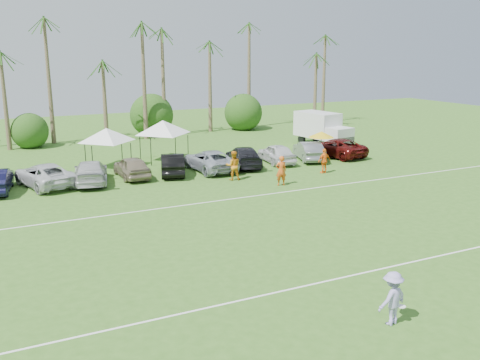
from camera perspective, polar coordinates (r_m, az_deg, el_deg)
name	(u,v)px	position (r m, az deg, el deg)	size (l,w,h in m)	color
ground	(325,312)	(18.88, 9.11, -13.70)	(120.00, 120.00, 0.00)	#37651E
field_lines	(227,238)	(25.25, -1.37, -6.23)	(80.00, 12.10, 0.01)	white
palm_tree_4	(47,62)	(51.92, -19.94, 11.75)	(2.40, 2.40, 8.90)	brown
palm_tree_5	(91,52)	(52.50, -15.58, 13.03)	(2.40, 2.40, 9.90)	brown
palm_tree_6	(133,42)	(53.40, -11.30, 14.19)	(2.40, 2.40, 10.90)	brown
palm_tree_7	(173,34)	(54.59, -7.14, 15.23)	(2.40, 2.40, 11.90)	brown
palm_tree_8	(220,60)	(56.42, -2.14, 12.65)	(2.40, 2.40, 8.90)	brown
palm_tree_9	(263,51)	(58.61, 2.46, 13.55)	(2.40, 2.40, 9.90)	brown
palm_tree_10	(303,43)	(61.14, 6.72, 14.29)	(2.40, 2.40, 10.90)	brown
palm_tree_11	(333,36)	(63.39, 9.90, 14.93)	(2.40, 2.40, 11.90)	brown
bush_tree_1	(28,125)	(53.16, -21.71, 5.46)	(4.00, 4.00, 4.00)	brown
bush_tree_2	(154,118)	(55.34, -9.19, 6.56)	(4.00, 4.00, 4.00)	brown
bush_tree_3	(242,113)	(58.98, 0.20, 7.18)	(4.00, 4.00, 4.00)	brown
sideline_player_a	(281,171)	(34.69, 4.40, 1.00)	(0.71, 0.47, 1.95)	#DC5518
sideline_player_b	(233,166)	(36.01, -0.72, 1.55)	(0.97, 0.75, 1.99)	orange
sideline_player_c	(324,161)	(38.51, 8.98, 2.03)	(1.04, 0.43, 1.78)	orange
box_truck	(323,128)	(49.45, 8.81, 5.48)	(3.01, 6.04, 2.98)	silver
canopy_tent_left	(106,128)	(40.57, -14.08, 5.39)	(4.30, 4.30, 3.49)	black
canopy_tent_right	(163,120)	(42.50, -8.24, 6.31)	(4.59, 4.59, 3.72)	black
market_umbrella	(321,134)	(42.87, 8.68, 4.83)	(2.06, 2.06, 2.29)	black
frisbee_player	(392,298)	(18.20, 15.94, -12.04)	(1.26, 0.86, 1.79)	#A398D7
parked_car_2	(44,175)	(36.65, -20.14, 0.51)	(2.49, 5.39, 1.50)	silver
parked_car_3	(91,172)	(36.58, -15.65, 0.83)	(2.10, 5.16, 1.50)	#BDBDBE
parked_car_4	(132,167)	(37.47, -11.47, 1.37)	(1.77, 4.40, 1.50)	gray
parked_car_5	(172,164)	(38.00, -7.22, 1.72)	(1.59, 4.55, 1.50)	black
parked_car_6	(210,160)	(38.94, -3.23, 2.10)	(2.49, 5.39, 1.50)	#9FA6B0
parked_car_7	(244,157)	(40.26, 0.40, 2.52)	(2.10, 5.16, 1.50)	black
parked_car_8	(277,153)	(41.59, 3.92, 2.85)	(1.77, 4.40, 1.50)	silver
parked_car_9	(309,151)	(42.91, 7.33, 3.11)	(1.59, 4.55, 1.50)	slate
parked_car_10	(336,147)	(44.72, 10.21, 3.44)	(2.49, 5.39, 1.50)	#550F0D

